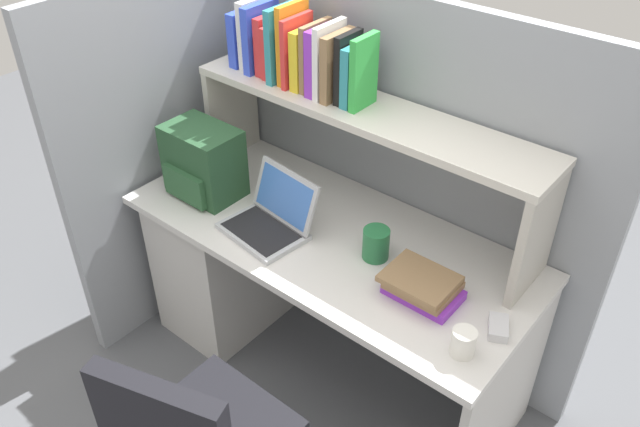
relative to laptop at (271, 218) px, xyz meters
name	(u,v)px	position (x,y,z in m)	size (l,w,h in m)	color
ground_plane	(327,363)	(0.18, 0.12, -0.78)	(8.00, 8.00, 0.00)	#595B60
desk	(259,257)	(-0.21, 0.12, -0.38)	(1.60, 0.70, 0.73)	silver
cubicle_partition_rear	(387,181)	(0.18, 0.50, -0.01)	(1.84, 0.05, 1.55)	gray
cubicle_partition_left	(170,154)	(-0.67, 0.07, -0.01)	(0.05, 1.06, 1.55)	gray
overhead_hutch	(364,131)	(0.18, 0.32, 0.30)	(1.44, 0.28, 0.45)	#BCB7AC
reference_books_on_shelf	(299,52)	(-0.13, 0.32, 0.52)	(0.63, 0.19, 0.30)	blue
laptop	(271,218)	(0.00, 0.00, 0.00)	(0.34, 0.30, 0.22)	#B7BABF
backpack	(203,162)	(-0.38, 0.02, 0.09)	(0.30, 0.22, 0.29)	#264C2D
computer_mouse	(498,327)	(0.91, 0.07, -0.03)	(0.06, 0.10, 0.03)	silver
paper_cup	(463,342)	(0.87, -0.08, -0.01)	(0.08, 0.08, 0.09)	white
snack_canister	(376,244)	(0.40, 0.12, 0.01)	(0.10, 0.10, 0.12)	#26723F
desk_book_stack	(422,286)	(0.64, 0.05, -0.01)	(0.25, 0.19, 0.08)	purple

